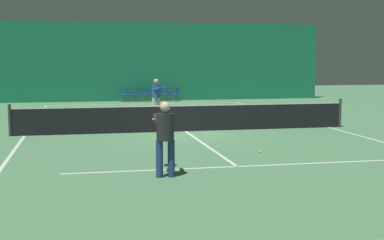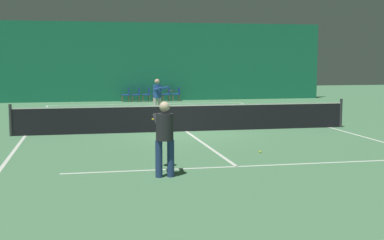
{
  "view_description": "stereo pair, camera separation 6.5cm",
  "coord_description": "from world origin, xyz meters",
  "px_view_note": "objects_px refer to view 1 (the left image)",
  "views": [
    {
      "loc": [
        -3.64,
        -18.48,
        2.56
      ],
      "look_at": [
        -0.74,
        -4.68,
        0.95
      ],
      "focal_mm": 50.0,
      "sensor_mm": 36.0,
      "label": 1
    },
    {
      "loc": [
        -3.57,
        -18.49,
        2.56
      ],
      "look_at": [
        -0.74,
        -4.68,
        0.95
      ],
      "focal_mm": 50.0,
      "sensor_mm": 36.0,
      "label": 2
    }
  ],
  "objects_px": {
    "courtside_chair_3": "(156,93)",
    "courtside_chair_4": "(166,93)",
    "courtside_chair_5": "(176,93)",
    "player_near": "(165,133)",
    "player_far": "(157,94)",
    "tennis_net": "(185,117)",
    "courtside_chair_0": "(125,94)",
    "courtside_chair_1": "(136,94)",
    "courtside_chair_2": "(146,93)",
    "tennis_ball": "(260,152)"
  },
  "relations": [
    {
      "from": "courtside_chair_5",
      "to": "courtside_chair_0",
      "type": "bearing_deg",
      "value": -90.0
    },
    {
      "from": "courtside_chair_1",
      "to": "courtside_chair_3",
      "type": "height_order",
      "value": "same"
    },
    {
      "from": "player_near",
      "to": "courtside_chair_1",
      "type": "height_order",
      "value": "player_near"
    },
    {
      "from": "player_near",
      "to": "courtside_chair_2",
      "type": "distance_m",
      "value": 21.0
    },
    {
      "from": "player_near",
      "to": "courtside_chair_5",
      "type": "bearing_deg",
      "value": -9.93
    },
    {
      "from": "courtside_chair_4",
      "to": "tennis_ball",
      "type": "xyz_separation_m",
      "value": [
        -0.32,
        -18.47,
        -0.45
      ]
    },
    {
      "from": "courtside_chair_3",
      "to": "tennis_ball",
      "type": "xyz_separation_m",
      "value": [
        0.3,
        -18.47,
        -0.45
      ]
    },
    {
      "from": "courtside_chair_2",
      "to": "tennis_ball",
      "type": "bearing_deg",
      "value": 2.83
    },
    {
      "from": "courtside_chair_1",
      "to": "tennis_ball",
      "type": "height_order",
      "value": "courtside_chair_1"
    },
    {
      "from": "courtside_chair_0",
      "to": "player_far",
      "type": "bearing_deg",
      "value": 4.88
    },
    {
      "from": "courtside_chair_5",
      "to": "player_far",
      "type": "bearing_deg",
      "value": -15.66
    },
    {
      "from": "courtside_chair_3",
      "to": "courtside_chair_5",
      "type": "distance_m",
      "value": 1.23
    },
    {
      "from": "courtside_chair_2",
      "to": "courtside_chair_5",
      "type": "distance_m",
      "value": 1.85
    },
    {
      "from": "tennis_net",
      "to": "courtside_chair_4",
      "type": "height_order",
      "value": "tennis_net"
    },
    {
      "from": "courtside_chair_1",
      "to": "tennis_net",
      "type": "bearing_deg",
      "value": 1.54
    },
    {
      "from": "tennis_net",
      "to": "courtside_chair_5",
      "type": "relative_size",
      "value": 14.29
    },
    {
      "from": "courtside_chair_2",
      "to": "tennis_ball",
      "type": "xyz_separation_m",
      "value": [
        0.91,
        -18.47,
        -0.45
      ]
    },
    {
      "from": "tennis_net",
      "to": "courtside_chair_4",
      "type": "xyz_separation_m",
      "value": [
        1.48,
        13.75,
        -0.03
      ]
    },
    {
      "from": "courtside_chair_2",
      "to": "courtside_chair_3",
      "type": "relative_size",
      "value": 1.0
    },
    {
      "from": "courtside_chair_3",
      "to": "tennis_ball",
      "type": "bearing_deg",
      "value": 0.92
    },
    {
      "from": "player_far",
      "to": "courtside_chair_1",
      "type": "relative_size",
      "value": 1.99
    },
    {
      "from": "courtside_chair_1",
      "to": "player_near",
      "type": "bearing_deg",
      "value": -4.08
    },
    {
      "from": "courtside_chair_1",
      "to": "courtside_chair_0",
      "type": "bearing_deg",
      "value": -90.0
    },
    {
      "from": "player_far",
      "to": "courtside_chair_2",
      "type": "distance_m",
      "value": 8.44
    },
    {
      "from": "tennis_net",
      "to": "courtside_chair_2",
      "type": "bearing_deg",
      "value": 88.97
    },
    {
      "from": "courtside_chair_2",
      "to": "courtside_chair_1",
      "type": "bearing_deg",
      "value": -90.0
    },
    {
      "from": "courtside_chair_3",
      "to": "courtside_chair_5",
      "type": "bearing_deg",
      "value": 90.0
    },
    {
      "from": "courtside_chair_4",
      "to": "tennis_ball",
      "type": "bearing_deg",
      "value": -0.99
    },
    {
      "from": "tennis_ball",
      "to": "courtside_chair_0",
      "type": "bearing_deg",
      "value": 96.62
    },
    {
      "from": "player_near",
      "to": "player_far",
      "type": "relative_size",
      "value": 0.99
    },
    {
      "from": "courtside_chair_2",
      "to": "courtside_chair_4",
      "type": "xyz_separation_m",
      "value": [
        1.23,
        0.0,
        0.0
      ]
    },
    {
      "from": "tennis_net",
      "to": "courtside_chair_0",
      "type": "distance_m",
      "value": 13.78
    },
    {
      "from": "player_far",
      "to": "courtside_chair_0",
      "type": "distance_m",
      "value": 8.46
    },
    {
      "from": "tennis_net",
      "to": "courtside_chair_0",
      "type": "bearing_deg",
      "value": 94.09
    },
    {
      "from": "courtside_chair_4",
      "to": "courtside_chair_5",
      "type": "xyz_separation_m",
      "value": [
        0.62,
        0.0,
        0.0
      ]
    },
    {
      "from": "courtside_chair_4",
      "to": "courtside_chair_1",
      "type": "bearing_deg",
      "value": -90.0
    },
    {
      "from": "courtside_chair_2",
      "to": "courtside_chair_5",
      "type": "relative_size",
      "value": 1.0
    },
    {
      "from": "tennis_net",
      "to": "player_near",
      "type": "distance_m",
      "value": 7.39
    },
    {
      "from": "tennis_net",
      "to": "player_near",
      "type": "bearing_deg",
      "value": -104.59
    },
    {
      "from": "courtside_chair_3",
      "to": "courtside_chair_4",
      "type": "relative_size",
      "value": 1.0
    },
    {
      "from": "tennis_net",
      "to": "courtside_chair_2",
      "type": "relative_size",
      "value": 14.29
    },
    {
      "from": "courtside_chair_2",
      "to": "courtside_chair_3",
      "type": "bearing_deg",
      "value": 90.0
    },
    {
      "from": "courtside_chair_3",
      "to": "courtside_chair_4",
      "type": "height_order",
      "value": "same"
    },
    {
      "from": "courtside_chair_4",
      "to": "tennis_ball",
      "type": "height_order",
      "value": "courtside_chair_4"
    },
    {
      "from": "player_far",
      "to": "courtside_chair_3",
      "type": "bearing_deg",
      "value": 141.07
    },
    {
      "from": "player_near",
      "to": "courtside_chair_2",
      "type": "height_order",
      "value": "player_near"
    },
    {
      "from": "player_far",
      "to": "courtside_chair_2",
      "type": "xyz_separation_m",
      "value": [
        0.51,
        8.41,
        -0.49
      ]
    },
    {
      "from": "tennis_net",
      "to": "player_far",
      "type": "relative_size",
      "value": 7.18
    },
    {
      "from": "player_far",
      "to": "player_near",
      "type": "bearing_deg",
      "value": -38.57
    },
    {
      "from": "player_far",
      "to": "courtside_chair_0",
      "type": "xyz_separation_m",
      "value": [
        -0.72,
        8.41,
        -0.49
      ]
    }
  ]
}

